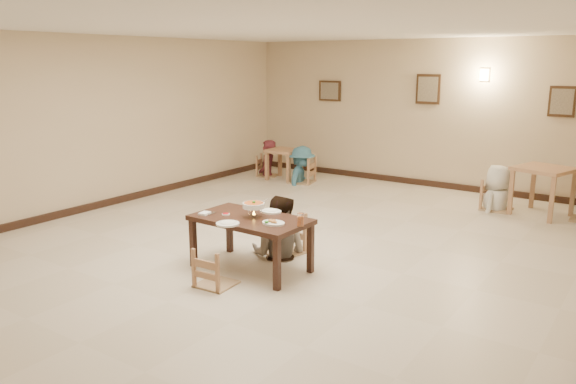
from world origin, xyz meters
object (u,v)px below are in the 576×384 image
Objects in this scene: bg_table_left at (284,155)px; bg_chair_ll at (267,156)px; main_table at (251,224)px; bg_diner_b at (302,146)px; main_diner at (279,196)px; bg_diner_a at (267,140)px; bg_diner_c at (500,165)px; bg_chair_rl at (498,182)px; drink_glass at (301,220)px; curry_warmer at (254,205)px; chair_far at (283,216)px; bg_table_right at (544,175)px; chair_near at (215,249)px; bg_chair_lr at (302,158)px.

bg_chair_ll is (-0.52, 0.07, -0.08)m from bg_table_left.
bg_diner_b is (-2.30, 4.69, 0.19)m from main_table.
main_diner is 1.00× the size of bg_diner_a.
main_diner is at bearing -167.40° from bg_diner_b.
bg_diner_c is at bearing 70.65° from main_table.
bg_chair_rl reaches higher than main_table.
bg_diner_a is 1.03× the size of bg_diner_c.
drink_glass is at bearing 169.73° from bg_chair_rl.
main_diner is 4.48m from bg_chair_rl.
drink_glass is 0.10× the size of bg_diner_a.
main_table is at bearing -115.16° from curry_warmer.
bg_table_left is at bearing 121.00° from curry_warmer.
curry_warmer is 0.70m from drink_glass.
main_diner reaches higher than curry_warmer.
main_diner reaches higher than drink_glass.
bg_table_left is 0.53m from bg_chair_ll.
bg_diner_c reaches higher than chair_far.
bg_diner_a is (-5.10, 0.11, 0.32)m from bg_chair_rl.
main_diner reaches higher than chair_far.
curry_warmer is 5.34m from bg_table_right.
bg_diner_c reaches higher than curry_warmer.
bg_table_left is at bearing 140.64° from chair_far.
chair_near is 0.96× the size of bg_chair_ll.
bg_diner_a is 1.04m from bg_diner_b.
bg_chair_ll reaches higher than chair_near.
bg_diner_a reaches higher than drink_glass.
bg_chair_lr is at bearing -8.26° from bg_table_left.
bg_diner_a is at bearing 171.92° from bg_table_left.
bg_diner_a is (-3.30, 4.10, 0.30)m from chair_far.
bg_table_left is 4.59m from bg_diner_c.
main_table is 0.89× the size of main_diner.
bg_chair_ll is at bearing -110.48° from bg_chair_lr.
main_table is 0.92× the size of bg_diner_b.
main_table is 5.05m from bg_diner_c.
main_table is at bearing -71.43° from chair_far.
bg_table_right is 0.73m from bg_chair_rl.
main_diner is at bearing -55.92° from bg_table_left.
main_diner is at bearing 93.71° from curry_warmer.
bg_diner_c is (-0.70, -0.06, 0.11)m from bg_table_right.
bg_diner_c is at bearing 77.46° from drink_glass.
main_diner is at bearing -12.11° from bg_diner_c.
chair_far is 3.38× the size of curry_warmer.
bg_chair_rl reaches higher than curry_warmer.
curry_warmer is 1.94× the size of drink_glass.
main_table is 0.67m from main_diner.
chair_near is 5.81m from bg_diner_b.
bg_chair_rl reaches higher than bg_table_right.
drink_glass is at bearing -1.36° from curry_warmer.
chair_near is 0.87× the size of bg_chair_rl.
bg_diner_c is at bearing 92.27° from bg_chair_rl.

